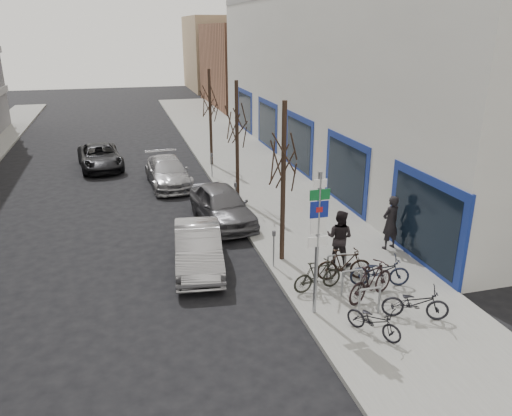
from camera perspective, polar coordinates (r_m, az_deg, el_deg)
ground at (r=13.73m, az=-3.00°, el=-13.71°), size 120.00×120.00×0.00m
sidewalk_east at (r=23.51m, az=2.42°, el=1.23°), size 5.00×70.00×0.15m
commercial_building at (r=33.48m, az=20.68°, el=14.23°), size 20.00×32.00×10.00m
brick_building_far at (r=53.56m, az=1.38°, el=16.05°), size 12.00×14.00×8.00m
tan_building_far at (r=68.13m, az=-1.98°, el=17.29°), size 13.00×12.00×9.00m
highway_sign_pole at (r=13.19m, az=7.07°, el=-3.18°), size 0.55×0.10×4.20m
bike_rack at (r=15.00m, az=10.90°, el=-8.03°), size 0.66×2.26×0.83m
tree_near at (r=15.89m, az=3.21°, el=7.18°), size 1.80×1.80×5.50m
tree_mid at (r=22.04m, az=-2.22°, el=10.77°), size 1.80×1.80×5.50m
tree_far at (r=28.35m, az=-5.31°, el=12.75°), size 1.80×1.80×5.50m
meter_front at (r=16.32m, az=2.05°, el=-4.27°), size 0.10×0.08×1.27m
meter_mid at (r=21.27m, az=-2.36°, el=1.59°), size 0.10×0.08×1.27m
meter_back at (r=26.45m, az=-5.08°, el=5.20°), size 0.10×0.08×1.27m
bike_near_left at (r=13.34m, az=13.35°, el=-12.18°), size 1.24×1.57×0.95m
bike_near_right at (r=14.88m, az=13.00°, el=-8.12°), size 1.98×1.30×1.16m
bike_mid_curb at (r=15.69m, az=13.99°, el=-6.79°), size 1.90×1.01×1.11m
bike_mid_inner at (r=15.12m, az=7.06°, el=-7.65°), size 1.66×0.69×0.98m
bike_far_curb at (r=14.30m, az=17.79°, el=-10.01°), size 1.84×1.22×1.09m
bike_far_inner at (r=15.82m, az=10.02°, el=-6.34°), size 1.81×0.81×1.06m
parked_car_front at (r=16.73m, az=-6.62°, el=-4.55°), size 2.00×4.45×1.42m
parked_car_mid at (r=20.43m, az=-3.89°, el=0.35°), size 2.38×4.73×1.55m
parked_car_back at (r=25.80m, az=-10.04°, el=4.08°), size 2.23×4.90×1.39m
lane_car at (r=29.94m, az=-17.39°, el=5.62°), size 2.79×5.06×1.34m
pedestrian_near at (r=18.20m, az=15.12°, el=-1.60°), size 0.82×0.64×1.97m
pedestrian_far at (r=16.68m, az=9.52°, el=-3.30°), size 0.83×0.83×1.91m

